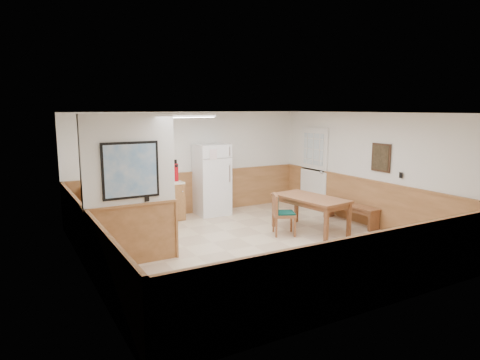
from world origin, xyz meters
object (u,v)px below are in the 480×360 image
dining_table (310,201)px  soap_bottle (102,181)px  dining_bench (350,209)px  dining_chair (280,211)px  refrigerator (212,179)px  fire_extinguisher (176,172)px

dining_table → soap_bottle: (-3.71, 2.49, 0.37)m
dining_bench → dining_chair: size_ratio=1.73×
refrigerator → fire_extinguisher: (-0.92, 0.03, 0.26)m
dining_table → dining_bench: (1.22, 0.08, -0.31)m
refrigerator → soap_bottle: (-2.57, 0.10, 0.16)m
dining_bench → dining_chair: bearing=176.1°
fire_extinguisher → dining_bench: bearing=-31.9°
refrigerator → dining_bench: (2.36, -2.32, -0.53)m
dining_table → soap_bottle: 4.49m
fire_extinguisher → refrigerator: bearing=2.1°
refrigerator → dining_bench: size_ratio=1.18×
dining_table → fire_extinguisher: (-2.06, 2.42, 0.47)m
dining_table → fire_extinguisher: 3.21m
dining_bench → dining_chair: 1.90m
refrigerator → dining_chair: 2.34m
dining_table → soap_bottle: bearing=137.9°
dining_table → fire_extinguisher: size_ratio=3.40×
dining_bench → fire_extinguisher: fire_extinguisher is taller
refrigerator → dining_table: (1.14, -2.40, -0.21)m
refrigerator → dining_chair: bearing=-77.5°
fire_extinguisher → dining_chair: bearing=-55.3°
fire_extinguisher → soap_bottle: 1.66m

